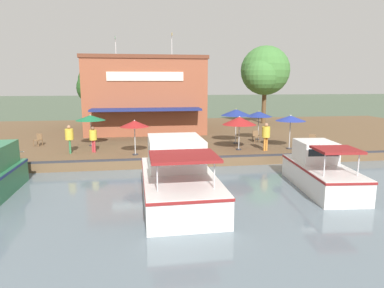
{
  "coord_description": "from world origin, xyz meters",
  "views": [
    {
      "loc": [
        19.39,
        -1.67,
        5.08
      ],
      "look_at": [
        -1.0,
        1.32,
        1.3
      ],
      "focal_mm": 32.0,
      "sensor_mm": 36.0,
      "label": 1
    }
  ],
  "objects_px": {
    "patio_umbrella_near_quay_edge": "(90,118)",
    "person_near_entrance": "(266,133)",
    "person_mid_patio": "(69,135)",
    "tree_upstream_bank": "(100,84)",
    "motorboat_fourth_along": "(176,175)",
    "patio_umbrella_by_entrance": "(291,118)",
    "cafe_chair_far_corner_seat": "(312,140)",
    "waterfront_restaurant": "(145,94)",
    "cafe_chair_beside_entrance": "(256,136)",
    "patio_umbrella_mid_patio_left": "(239,121)",
    "person_at_quay_edge": "(93,136)",
    "patio_umbrella_far_corner": "(134,124)",
    "cafe_chair_mid_patio": "(38,139)",
    "patio_umbrella_back_row": "(259,114)",
    "tree_behind_restaurant": "(264,72)",
    "motorboat_far_downstream": "(317,170)",
    "patio_umbrella_mid_patio_right": "(236,112)"
  },
  "relations": [
    {
      "from": "patio_umbrella_mid_patio_right",
      "to": "patio_umbrella_near_quay_edge",
      "type": "bearing_deg",
      "value": -93.27
    },
    {
      "from": "person_mid_patio",
      "to": "tree_upstream_bank",
      "type": "xyz_separation_m",
      "value": [
        -13.74,
        0.49,
        3.08
      ]
    },
    {
      "from": "cafe_chair_beside_entrance",
      "to": "patio_umbrella_near_quay_edge",
      "type": "bearing_deg",
      "value": -91.01
    },
    {
      "from": "patio_umbrella_mid_patio_left",
      "to": "tree_upstream_bank",
      "type": "distance_m",
      "value": 17.77
    },
    {
      "from": "patio_umbrella_by_entrance",
      "to": "motorboat_fourth_along",
      "type": "relative_size",
      "value": 0.29
    },
    {
      "from": "cafe_chair_mid_patio",
      "to": "tree_upstream_bank",
      "type": "height_order",
      "value": "tree_upstream_bank"
    },
    {
      "from": "patio_umbrella_far_corner",
      "to": "patio_umbrella_mid_patio_right",
      "type": "bearing_deg",
      "value": 112.42
    },
    {
      "from": "cafe_chair_mid_patio",
      "to": "person_mid_patio",
      "type": "height_order",
      "value": "person_mid_patio"
    },
    {
      "from": "patio_umbrella_back_row",
      "to": "cafe_chair_beside_entrance",
      "type": "xyz_separation_m",
      "value": [
        0.98,
        -0.5,
        -1.53
      ]
    },
    {
      "from": "patio_umbrella_far_corner",
      "to": "cafe_chair_mid_patio",
      "type": "relative_size",
      "value": 2.57
    },
    {
      "from": "person_at_quay_edge",
      "to": "cafe_chair_mid_patio",
      "type": "bearing_deg",
      "value": -124.92
    },
    {
      "from": "patio_umbrella_mid_patio_left",
      "to": "motorboat_far_downstream",
      "type": "height_order",
      "value": "patio_umbrella_mid_patio_left"
    },
    {
      "from": "cafe_chair_beside_entrance",
      "to": "person_near_entrance",
      "type": "relative_size",
      "value": 0.47
    },
    {
      "from": "tree_behind_restaurant",
      "to": "motorboat_fourth_along",
      "type": "bearing_deg",
      "value": -28.93
    },
    {
      "from": "patio_umbrella_by_entrance",
      "to": "patio_umbrella_far_corner",
      "type": "xyz_separation_m",
      "value": [
        0.48,
        -10.25,
        -0.12
      ]
    },
    {
      "from": "waterfront_restaurant",
      "to": "person_at_quay_edge",
      "type": "height_order",
      "value": "waterfront_restaurant"
    },
    {
      "from": "patio_umbrella_near_quay_edge",
      "to": "person_near_entrance",
      "type": "height_order",
      "value": "patio_umbrella_near_quay_edge"
    },
    {
      "from": "cafe_chair_far_corner_seat",
      "to": "person_mid_patio",
      "type": "relative_size",
      "value": 0.47
    },
    {
      "from": "person_at_quay_edge",
      "to": "waterfront_restaurant",
      "type": "bearing_deg",
      "value": 161.48
    },
    {
      "from": "person_mid_patio",
      "to": "tree_upstream_bank",
      "type": "distance_m",
      "value": 14.09
    },
    {
      "from": "patio_umbrella_mid_patio_right",
      "to": "person_at_quay_edge",
      "type": "distance_m",
      "value": 10.09
    },
    {
      "from": "person_at_quay_edge",
      "to": "patio_umbrella_far_corner",
      "type": "bearing_deg",
      "value": 65.69
    },
    {
      "from": "patio_umbrella_back_row",
      "to": "patio_umbrella_mid_patio_right",
      "type": "height_order",
      "value": "patio_umbrella_mid_patio_right"
    },
    {
      "from": "cafe_chair_beside_entrance",
      "to": "motorboat_fourth_along",
      "type": "bearing_deg",
      "value": -35.71
    },
    {
      "from": "person_at_quay_edge",
      "to": "tree_upstream_bank",
      "type": "bearing_deg",
      "value": -176.02
    },
    {
      "from": "person_near_entrance",
      "to": "cafe_chair_mid_patio",
      "type": "bearing_deg",
      "value": -104.61
    },
    {
      "from": "patio_umbrella_back_row",
      "to": "person_near_entrance",
      "type": "height_order",
      "value": "patio_umbrella_back_row"
    },
    {
      "from": "patio_umbrella_by_entrance",
      "to": "person_near_entrance",
      "type": "relative_size",
      "value": 1.25
    },
    {
      "from": "patio_umbrella_near_quay_edge",
      "to": "cafe_chair_mid_patio",
      "type": "relative_size",
      "value": 2.6
    },
    {
      "from": "waterfront_restaurant",
      "to": "motorboat_far_downstream",
      "type": "height_order",
      "value": "waterfront_restaurant"
    },
    {
      "from": "waterfront_restaurant",
      "to": "motorboat_fourth_along",
      "type": "xyz_separation_m",
      "value": [
        17.91,
        1.09,
        -2.9
      ]
    },
    {
      "from": "motorboat_fourth_along",
      "to": "tree_upstream_bank",
      "type": "xyz_separation_m",
      "value": [
        -21.22,
        -5.51,
        3.81
      ]
    },
    {
      "from": "patio_umbrella_mid_patio_left",
      "to": "cafe_chair_beside_entrance",
      "type": "distance_m",
      "value": 3.76
    },
    {
      "from": "cafe_chair_mid_patio",
      "to": "motorboat_far_downstream",
      "type": "height_order",
      "value": "motorboat_far_downstream"
    },
    {
      "from": "person_mid_patio",
      "to": "person_at_quay_edge",
      "type": "distance_m",
      "value": 1.44
    },
    {
      "from": "waterfront_restaurant",
      "to": "cafe_chair_beside_entrance",
      "type": "relative_size",
      "value": 12.69
    },
    {
      "from": "patio_umbrella_far_corner",
      "to": "cafe_chair_mid_patio",
      "type": "distance_m",
      "value": 8.08
    },
    {
      "from": "patio_umbrella_near_quay_edge",
      "to": "motorboat_far_downstream",
      "type": "xyz_separation_m",
      "value": [
        9.46,
        11.91,
        -1.72
      ]
    },
    {
      "from": "cafe_chair_far_corner_seat",
      "to": "person_at_quay_edge",
      "type": "distance_m",
      "value": 14.8
    },
    {
      "from": "patio_umbrella_near_quay_edge",
      "to": "motorboat_fourth_along",
      "type": "relative_size",
      "value": 0.28
    },
    {
      "from": "patio_umbrella_back_row",
      "to": "patio_umbrella_mid_patio_left",
      "type": "xyz_separation_m",
      "value": [
        3.72,
        -2.62,
        -0.06
      ]
    },
    {
      "from": "person_mid_patio",
      "to": "patio_umbrella_far_corner",
      "type": "bearing_deg",
      "value": 74.68
    },
    {
      "from": "patio_umbrella_by_entrance",
      "to": "cafe_chair_far_corner_seat",
      "type": "distance_m",
      "value": 2.51
    },
    {
      "from": "waterfront_restaurant",
      "to": "patio_umbrella_near_quay_edge",
      "type": "height_order",
      "value": "waterfront_restaurant"
    },
    {
      "from": "cafe_chair_beside_entrance",
      "to": "patio_umbrella_back_row",
      "type": "bearing_deg",
      "value": 152.81
    },
    {
      "from": "patio_umbrella_by_entrance",
      "to": "patio_umbrella_mid_patio_right",
      "type": "distance_m",
      "value": 3.94
    },
    {
      "from": "patio_umbrella_by_entrance",
      "to": "tree_behind_restaurant",
      "type": "relative_size",
      "value": 0.28
    },
    {
      "from": "motorboat_far_downstream",
      "to": "patio_umbrella_mid_patio_left",
      "type": "bearing_deg",
      "value": -162.56
    },
    {
      "from": "patio_umbrella_near_quay_edge",
      "to": "cafe_chair_beside_entrance",
      "type": "distance_m",
      "value": 12.08
    },
    {
      "from": "patio_umbrella_by_entrance",
      "to": "person_mid_patio",
      "type": "height_order",
      "value": "patio_umbrella_by_entrance"
    }
  ]
}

